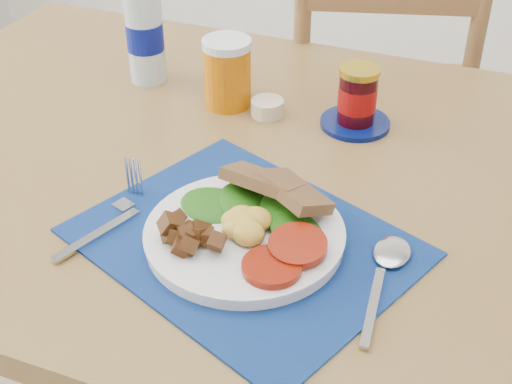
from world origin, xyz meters
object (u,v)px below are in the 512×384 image
Objects in this scene: chair_far at (376,107)px; jam_on_saucer at (357,101)px; juice_glass at (227,75)px; breakfast_plate at (240,231)px; water_bottle at (144,28)px.

chair_far is 0.50m from jam_on_saucer.
juice_glass is at bearing -177.90° from jam_on_saucer.
juice_glass reaches higher than breakfast_plate.
water_bottle reaches higher than juice_glass.
juice_glass is at bearing 134.84° from breakfast_plate.
juice_glass is 0.22m from jam_on_saucer.
jam_on_saucer is at bearing 2.10° from juice_glass.
chair_far is 9.56× the size of jam_on_saucer.
breakfast_plate is at bearing -64.50° from juice_glass.
chair_far is 0.61m from water_bottle.
chair_far is 0.54m from juice_glass.
breakfast_plate is 0.35m from jam_on_saucer.
breakfast_plate is 0.38m from juice_glass.
breakfast_plate is 1.13× the size of water_bottle.
juice_glass is at bearing 53.47° from chair_far.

